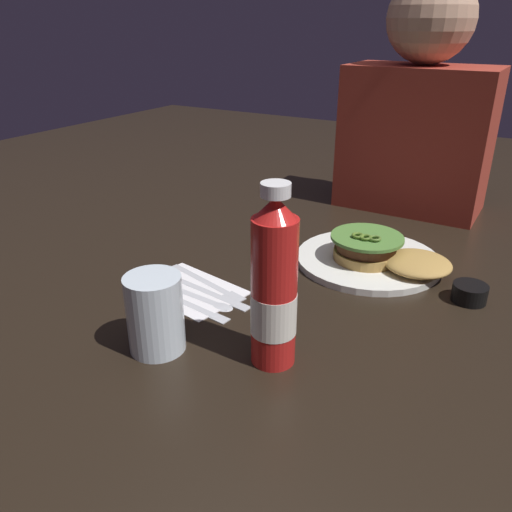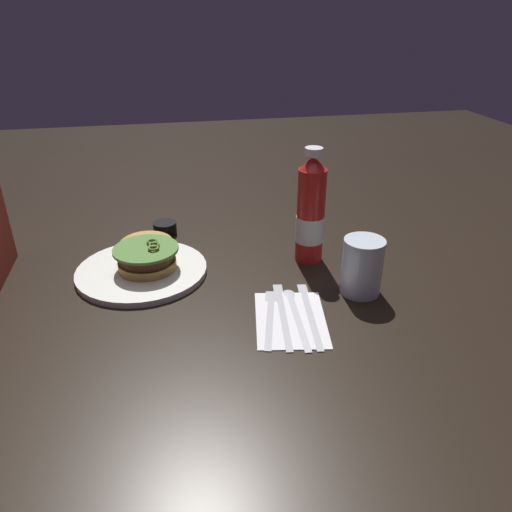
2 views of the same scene
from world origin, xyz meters
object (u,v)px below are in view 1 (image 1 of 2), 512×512
(napkin, at_px, (189,289))
(burger_sandwich, at_px, (385,253))
(dinner_plate, at_px, (368,260))
(water_glass, at_px, (155,313))
(spoon_utensil, at_px, (197,295))
(butter_knife, at_px, (206,290))
(steak_knife, at_px, (184,301))
(diner_person, at_px, (419,110))
(fork_utensil, at_px, (212,283))
(ketchup_bottle, at_px, (274,289))
(condiment_cup, at_px, (470,293))

(napkin, bearing_deg, burger_sandwich, 43.73)
(dinner_plate, bearing_deg, water_glass, -110.97)
(spoon_utensil, bearing_deg, butter_knife, 87.78)
(dinner_plate, xyz_separation_m, steak_knife, (-0.20, -0.30, -0.00))
(spoon_utensil, bearing_deg, diner_person, 75.04)
(dinner_plate, height_order, fork_utensil, dinner_plate)
(burger_sandwich, relative_size, diner_person, 0.43)
(ketchup_bottle, bearing_deg, fork_utensil, 145.87)
(burger_sandwich, bearing_deg, ketchup_bottle, -96.77)
(water_glass, xyz_separation_m, condiment_cup, (0.35, 0.36, -0.04))
(napkin, distance_m, spoon_utensil, 0.03)
(fork_utensil, bearing_deg, butter_knife, -79.93)
(water_glass, height_order, napkin, water_glass)
(diner_person, bearing_deg, steak_knife, -105.05)
(condiment_cup, bearing_deg, butter_knife, -153.21)
(dinner_plate, distance_m, napkin, 0.34)
(ketchup_bottle, xyz_separation_m, butter_knife, (-0.19, 0.11, -0.10))
(napkin, xyz_separation_m, spoon_utensil, (0.03, -0.01, 0.00))
(napkin, relative_size, diner_person, 0.34)
(fork_utensil, xyz_separation_m, diner_person, (0.17, 0.58, 0.22))
(dinner_plate, height_order, diner_person, diner_person)
(dinner_plate, xyz_separation_m, burger_sandwich, (0.03, -0.01, 0.03))
(napkin, bearing_deg, spoon_utensil, -27.97)
(ketchup_bottle, height_order, fork_utensil, ketchup_bottle)
(dinner_plate, bearing_deg, burger_sandwich, -19.67)
(napkin, bearing_deg, ketchup_bottle, -24.50)
(water_glass, bearing_deg, burger_sandwich, 64.45)
(spoon_utensil, bearing_deg, steak_knife, -107.30)
(burger_sandwich, height_order, water_glass, water_glass)
(water_glass, relative_size, diner_person, 0.22)
(water_glass, height_order, fork_utensil, water_glass)
(ketchup_bottle, xyz_separation_m, napkin, (-0.22, 0.10, -0.11))
(dinner_plate, xyz_separation_m, ketchup_bottle, (-0.01, -0.36, 0.10))
(burger_sandwich, bearing_deg, diner_person, 99.23)
(dinner_plate, height_order, burger_sandwich, burger_sandwich)
(burger_sandwich, relative_size, spoon_utensil, 1.12)
(napkin, relative_size, fork_utensil, 0.96)
(steak_knife, xyz_separation_m, diner_person, (0.18, 0.66, 0.22))
(burger_sandwich, bearing_deg, spoon_utensil, -131.34)
(diner_person, bearing_deg, burger_sandwich, -80.77)
(condiment_cup, xyz_separation_m, steak_knife, (-0.39, -0.24, -0.01))
(condiment_cup, bearing_deg, diner_person, 117.60)
(butter_knife, bearing_deg, fork_utensil, 100.07)
(condiment_cup, distance_m, spoon_utensil, 0.44)
(dinner_plate, xyz_separation_m, napkin, (-0.22, -0.26, -0.00))
(spoon_utensil, bearing_deg, burger_sandwich, 48.66)
(butter_knife, relative_size, diner_person, 0.42)
(condiment_cup, distance_m, butter_knife, 0.43)
(dinner_plate, relative_size, steak_knife, 1.26)
(ketchup_bottle, distance_m, diner_person, 0.72)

